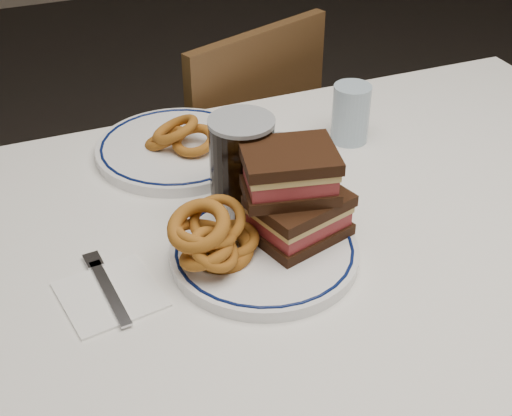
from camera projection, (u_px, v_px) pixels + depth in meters
name	position (u px, v px, depth m)	size (l,w,h in m)	color
dining_table	(339.00, 264.00, 1.20)	(1.27, 0.87, 0.75)	white
chair_far	(229.00, 167.00, 1.81)	(0.51, 0.51, 0.85)	#473116
main_plate	(264.00, 252.00, 1.04)	(0.28, 0.28, 0.02)	white
reuben_sandwich	(294.00, 194.00, 1.03)	(0.17, 0.15, 0.14)	black
onion_rings_main	(213.00, 238.00, 1.00)	(0.14, 0.12, 0.11)	brown
ketchup_ramekin	(235.00, 204.00, 1.10)	(0.05, 0.05, 0.03)	white
beer_mug	(244.00, 167.00, 1.10)	(0.15, 0.10, 0.17)	black
water_glass	(351.00, 113.00, 1.31)	(0.07, 0.07, 0.11)	#9DB6CB
far_plate	(177.00, 148.00, 1.29)	(0.29, 0.29, 0.02)	white
onion_rings_far	(178.00, 136.00, 1.27)	(0.13, 0.13, 0.09)	brown
napkin_fork	(109.00, 293.00, 0.98)	(0.15, 0.17, 0.01)	white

